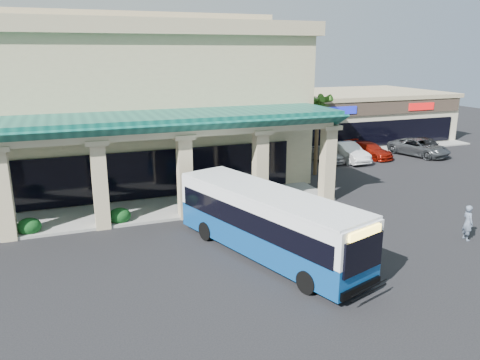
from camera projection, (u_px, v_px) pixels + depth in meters
name	position (u px, v px, depth m)	size (l,w,h in m)	color
ground	(273.00, 244.00, 22.64)	(110.00, 110.00, 0.00)	black
main_building	(76.00, 101.00, 32.86)	(30.80, 14.80, 11.35)	#BFB388
arcade	(87.00, 170.00, 25.31)	(30.00, 6.20, 5.70)	#0C4B43
strip_mall	(334.00, 115.00, 49.74)	(22.50, 12.50, 4.90)	beige
palm_0	(317.00, 132.00, 34.56)	(2.40, 2.40, 6.60)	#275216
palm_1	(309.00, 130.00, 37.72)	(2.40, 2.40, 5.80)	#275216
broadleaf_tree	(262.00, 128.00, 41.68)	(2.60, 2.60, 4.81)	#0C3711
transit_bus	(267.00, 224.00, 21.07)	(2.55, 10.94, 3.06)	navy
pedestrian	(468.00, 223.00, 23.00)	(0.65, 0.43, 1.79)	slate
car_silver	(327.00, 154.00, 39.47)	(1.62, 4.03, 1.37)	#A9A9AC
car_white	(347.00, 152.00, 39.55)	(1.70, 4.87, 1.60)	white
car_red	(369.00, 150.00, 40.94)	(1.87, 4.61, 1.34)	maroon
car_gray	(419.00, 147.00, 41.69)	(2.50, 5.42, 1.51)	#3D4044
car_extra	(427.00, 145.00, 42.73)	(1.71, 4.26, 1.45)	black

